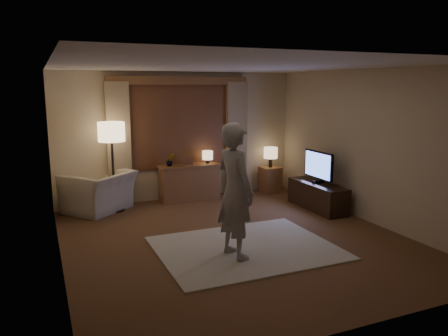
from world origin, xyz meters
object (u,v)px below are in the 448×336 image
sideboard (190,183)px  armchair (99,192)px  person (235,191)px  tv_stand (317,196)px  side_table (270,180)px

sideboard → armchair: armchair is taller
sideboard → person: size_ratio=0.65×
sideboard → person: 3.23m
tv_stand → person: 2.98m
sideboard → armchair: (-1.82, -0.11, 0.02)m
armchair → person: bearing=73.8°
sideboard → tv_stand: 2.58m
person → sideboard: bearing=-18.6°
armchair → side_table: size_ratio=2.04×
armchair → tv_stand: armchair is taller
sideboard → tv_stand: bearing=-38.0°
armchair → tv_stand: bearing=118.1°
tv_stand → side_table: bearing=96.4°
sideboard → armchair: 1.82m
armchair → tv_stand: (3.84, -1.48, -0.12)m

